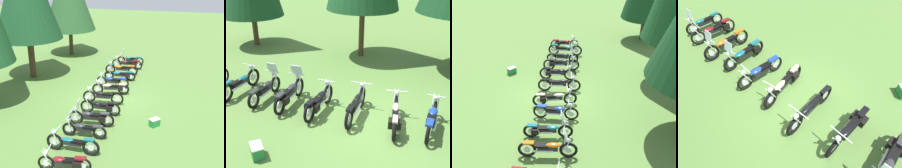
# 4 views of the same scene
# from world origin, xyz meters

# --- Properties ---
(ground_plane) EXTENTS (80.00, 80.00, 0.00)m
(ground_plane) POSITION_xyz_m (0.00, 0.00, 0.00)
(ground_plane) COLOR #547A38
(motorcycle_0) EXTENTS (0.79, 2.11, 0.99)m
(motorcycle_0) POSITION_xyz_m (-7.00, -0.25, 0.43)
(motorcycle_0) COLOR black
(motorcycle_0) RESTS_ON ground_plane
(motorcycle_1) EXTENTS (0.74, 2.43, 1.04)m
(motorcycle_1) POSITION_xyz_m (-5.73, -0.02, 0.46)
(motorcycle_1) COLOR black
(motorcycle_1) RESTS_ON ground_plane
(motorcycle_2) EXTENTS (0.66, 2.17, 1.35)m
(motorcycle_2) POSITION_xyz_m (-4.46, -0.06, 0.45)
(motorcycle_2) COLOR black
(motorcycle_2) RESTS_ON ground_plane
(motorcycle_3) EXTENTS (0.70, 2.34, 1.39)m
(motorcycle_3) POSITION_xyz_m (-3.33, -0.08, 0.49)
(motorcycle_3) COLOR black
(motorcycle_3) RESTS_ON ground_plane
(motorcycle_4) EXTENTS (0.70, 2.25, 1.03)m
(motorcycle_4) POSITION_xyz_m (-2.04, -0.17, 0.46)
(motorcycle_4) COLOR black
(motorcycle_4) RESTS_ON ground_plane
(motorcycle_5) EXTENTS (0.77, 2.42, 1.04)m
(motorcycle_5) POSITION_xyz_m (-0.70, 0.12, 0.46)
(motorcycle_5) COLOR black
(motorcycle_5) RESTS_ON ground_plane
(motorcycle_6) EXTENTS (0.85, 2.30, 1.01)m
(motorcycle_6) POSITION_xyz_m (0.73, -0.01, 0.44)
(motorcycle_6) COLOR black
(motorcycle_6) RESTS_ON ground_plane
(motorcycle_7) EXTENTS (0.61, 2.22, 1.01)m
(motorcycle_7) POSITION_xyz_m (1.89, 0.24, 0.46)
(motorcycle_7) COLOR black
(motorcycle_7) RESTS_ON ground_plane
(motorcycle_8) EXTENTS (0.71, 2.22, 1.35)m
(motorcycle_8) POSITION_xyz_m (3.28, 0.03, 0.44)
(motorcycle_8) COLOR black
(motorcycle_8) RESTS_ON ground_plane
(motorcycle_9) EXTENTS (0.71, 2.43, 1.39)m
(motorcycle_9) POSITION_xyz_m (4.46, 0.25, 0.47)
(motorcycle_9) COLOR black
(motorcycle_9) RESTS_ON ground_plane
(motorcycle_10) EXTENTS (0.60, 2.41, 1.02)m
(motorcycle_10) POSITION_xyz_m (5.94, 0.07, 0.45)
(motorcycle_10) COLOR black
(motorcycle_10) RESTS_ON ground_plane
(motorcycle_11) EXTENTS (0.77, 2.16, 1.35)m
(motorcycle_11) POSITION_xyz_m (7.02, 0.11, 0.44)
(motorcycle_11) COLOR black
(motorcycle_11) RESTS_ON ground_plane
(picnic_cooler) EXTENTS (0.59, 0.58, 0.41)m
(picnic_cooler) POSITION_xyz_m (-2.56, -3.12, 0.20)
(picnic_cooler) COLOR #1E7233
(picnic_cooler) RESTS_ON ground_plane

